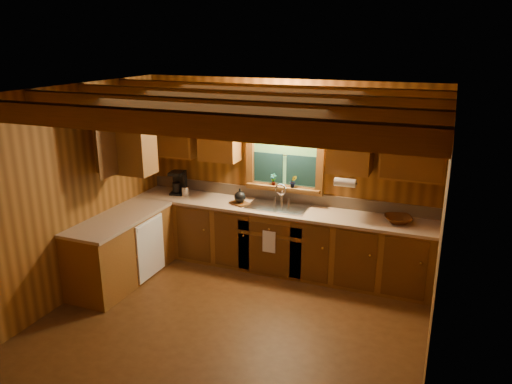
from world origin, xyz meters
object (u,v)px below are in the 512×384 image
object	(u,v)px
wicker_basket	(398,219)
cutting_board	(240,203)
coffee_maker	(178,182)
sink	(278,210)

from	to	relation	value
wicker_basket	cutting_board	bearing A→B (deg)	-178.01
cutting_board	wicker_basket	distance (m)	2.13
coffee_maker	wicker_basket	distance (m)	3.19
cutting_board	wicker_basket	xyz separation A→B (m)	(2.13, 0.07, 0.03)
sink	coffee_maker	xyz separation A→B (m)	(-1.59, 0.06, 0.21)
coffee_maker	wicker_basket	xyz separation A→B (m)	(3.18, -0.06, -0.13)
sink	wicker_basket	bearing A→B (deg)	0.11
sink	wicker_basket	distance (m)	1.60
coffee_maker	cutting_board	bearing A→B (deg)	-17.85
coffee_maker	sink	bearing A→B (deg)	-12.95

